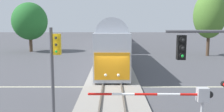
{
  "coord_description": "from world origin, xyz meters",
  "views": [
    {
      "loc": [
        -0.0,
        -18.33,
        5.03
      ],
      "look_at": [
        -0.02,
        3.41,
        2.0
      ],
      "focal_mm": 38.25,
      "sensor_mm": 36.0,
      "label": 1
    }
  ],
  "objects": [
    {
      "name": "ground_plane",
      "position": [
        0.0,
        0.0,
        0.0
      ],
      "size": [
        220.0,
        220.0,
        0.0
      ],
      "primitive_type": "plane",
      "color": "#47474C"
    },
    {
      "name": "pine_left_background",
      "position": [
        -14.28,
        23.44,
        5.3
      ],
      "size": [
        6.05,
        6.05,
        8.53
      ],
      "color": "#4C3828",
      "rests_on": "ground"
    },
    {
      "name": "road_centre_stripe",
      "position": [
        0.0,
        0.0,
        0.0
      ],
      "size": [
        44.0,
        0.2,
        0.01
      ],
      "color": "beige",
      "rests_on": "ground"
    },
    {
      "name": "railway_track",
      "position": [
        0.0,
        0.0,
        0.1
      ],
      "size": [
        4.4,
        80.0,
        0.32
      ],
      "color": "gray",
      "rests_on": "ground"
    },
    {
      "name": "maple_right_background",
      "position": [
        14.69,
        18.02,
        6.16
      ],
      "size": [
        4.75,
        4.75,
        9.66
      ],
      "color": "#4C3828",
      "rests_on": "ground"
    },
    {
      "name": "crossing_gate_near",
      "position": [
        3.82,
        -6.71,
        1.39
      ],
      "size": [
        6.33,
        0.4,
        1.8
      ],
      "color": "#B7B7BC",
      "rests_on": "ground"
    },
    {
      "name": "traffic_signal_median",
      "position": [
        -2.75,
        -7.04,
        3.23
      ],
      "size": [
        0.53,
        0.38,
        4.82
      ],
      "color": "#4C4C51",
      "rests_on": "ground"
    },
    {
      "name": "commuter_train",
      "position": [
        0.0,
        30.05,
        2.74
      ],
      "size": [
        3.04,
        64.64,
        5.16
      ],
      "color": "#B2B7C1",
      "rests_on": "railway_track"
    }
  ]
}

